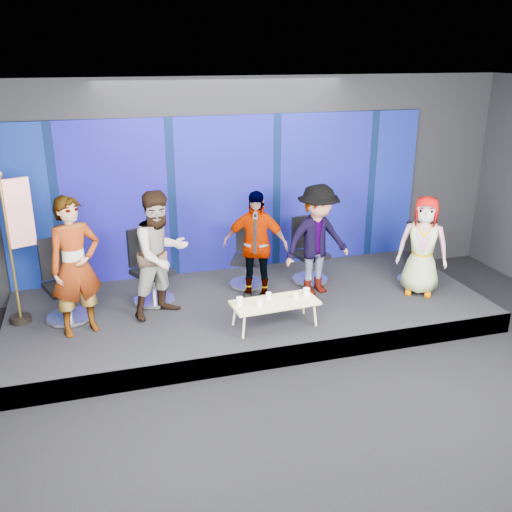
# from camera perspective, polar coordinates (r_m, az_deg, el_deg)

# --- Properties ---
(ground) EXTENTS (10.00, 10.00, 0.00)m
(ground) POSITION_cam_1_polar(r_m,az_deg,el_deg) (6.74, 5.36, -15.26)
(ground) COLOR black
(ground) RESTS_ON ground
(room_walls) EXTENTS (10.02, 8.02, 3.51)m
(room_walls) POSITION_cam_1_polar(r_m,az_deg,el_deg) (5.70, 6.13, 5.16)
(room_walls) COLOR black
(room_walls) RESTS_ON ground
(riser) EXTENTS (7.00, 3.00, 0.30)m
(riser) POSITION_cam_1_polar(r_m,az_deg,el_deg) (8.72, -0.68, -5.40)
(riser) COLOR black
(riser) RESTS_ON ground
(backdrop) EXTENTS (7.00, 0.08, 2.60)m
(backdrop) POSITION_cam_1_polar(r_m,az_deg,el_deg) (9.56, -3.10, 6.10)
(backdrop) COLOR navy
(backdrop) RESTS_ON riser
(chair_a) EXTENTS (0.83, 0.83, 1.15)m
(chair_a) POSITION_cam_1_polar(r_m,az_deg,el_deg) (8.39, -18.50, -3.57)
(chair_a) COLOR silver
(chair_a) RESTS_ON riser
(panelist_a) EXTENTS (0.79, 0.65, 1.87)m
(panelist_a) POSITION_cam_1_polar(r_m,az_deg,el_deg) (7.74, -17.61, -1.01)
(panelist_a) COLOR black
(panelist_a) RESTS_ON riser
(chair_b) EXTENTS (0.85, 0.85, 1.12)m
(chair_b) POSITION_cam_1_polar(r_m,az_deg,el_deg) (8.65, -10.47, -2.22)
(chair_b) COLOR silver
(chair_b) RESTS_ON riser
(panelist_b) EXTENTS (1.09, 1.01, 1.81)m
(panelist_b) POSITION_cam_1_polar(r_m,az_deg,el_deg) (8.01, -9.51, 0.15)
(panelist_b) COLOR black
(panelist_b) RESTS_ON riser
(chair_c) EXTENTS (0.77, 0.77, 1.03)m
(chair_c) POSITION_cam_1_polar(r_m,az_deg,el_deg) (9.12, -0.83, -0.90)
(chair_c) COLOR silver
(chair_c) RESTS_ON riser
(panelist_c) EXTENTS (1.06, 0.77, 1.67)m
(panelist_c) POSITION_cam_1_polar(r_m,az_deg,el_deg) (8.49, -0.08, 1.07)
(panelist_c) COLOR black
(panelist_c) RESTS_ON riser
(chair_d) EXTENTS (0.70, 0.70, 1.06)m
(chair_d) POSITION_cam_1_polar(r_m,az_deg,el_deg) (9.33, 5.29, -0.42)
(chair_d) COLOR silver
(chair_d) RESTS_ON riser
(panelist_d) EXTENTS (1.21, 0.84, 1.72)m
(panelist_d) POSITION_cam_1_polar(r_m,az_deg,el_deg) (8.70, 6.13, 1.59)
(panelist_d) COLOR black
(panelist_d) RESTS_ON riser
(chair_e) EXTENTS (0.74, 0.74, 0.95)m
(chair_e) POSITION_cam_1_polar(r_m,az_deg,el_deg) (9.65, 15.62, -0.63)
(chair_e) COLOR silver
(chair_e) RESTS_ON riser
(panelist_e) EXTENTS (0.90, 0.82, 1.54)m
(panelist_e) POSITION_cam_1_polar(r_m,az_deg,el_deg) (9.03, 16.33, 0.99)
(panelist_e) COLOR black
(panelist_e) RESTS_ON riser
(coffee_table) EXTENTS (1.21, 0.57, 0.36)m
(coffee_table) POSITION_cam_1_polar(r_m,az_deg,el_deg) (7.77, 1.89, -4.76)
(coffee_table) COLOR tan
(coffee_table) RESTS_ON riser
(mug_a) EXTENTS (0.09, 0.09, 0.11)m
(mug_a) POSITION_cam_1_polar(r_m,az_deg,el_deg) (7.63, -1.64, -4.55)
(mug_a) COLOR white
(mug_a) RESTS_ON coffee_table
(mug_b) EXTENTS (0.08, 0.08, 0.09)m
(mug_b) POSITION_cam_1_polar(r_m,az_deg,el_deg) (7.59, 0.36, -4.74)
(mug_b) COLOR white
(mug_b) RESTS_ON coffee_table
(mug_c) EXTENTS (0.08, 0.08, 0.09)m
(mug_c) POSITION_cam_1_polar(r_m,az_deg,el_deg) (7.82, 1.28, -3.99)
(mug_c) COLOR white
(mug_c) RESTS_ON coffee_table
(mug_d) EXTENTS (0.08, 0.08, 0.09)m
(mug_d) POSITION_cam_1_polar(r_m,az_deg,el_deg) (7.84, 4.02, -3.98)
(mug_d) COLOR white
(mug_d) RESTS_ON coffee_table
(mug_e) EXTENTS (0.09, 0.09, 0.11)m
(mug_e) POSITION_cam_1_polar(r_m,az_deg,el_deg) (7.94, 5.07, -3.60)
(mug_e) COLOR white
(mug_e) RESTS_ON coffee_table
(flag_stand) EXTENTS (0.48, 0.28, 2.13)m
(flag_stand) POSITION_cam_1_polar(r_m,az_deg,el_deg) (8.27, -22.70, 1.11)
(flag_stand) COLOR black
(flag_stand) RESTS_ON riser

